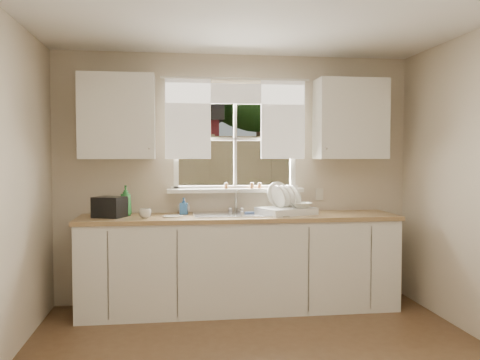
{
  "coord_description": "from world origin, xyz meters",
  "views": [
    {
      "loc": [
        -0.64,
        -3.12,
        1.47
      ],
      "look_at": [
        0.0,
        1.65,
        1.25
      ],
      "focal_mm": 38.0,
      "sensor_mm": 36.0,
      "label": 1
    }
  ],
  "objects": [
    {
      "name": "sill_jars",
      "position": [
        0.1,
        1.94,
        1.18
      ],
      "size": [
        0.38,
        0.04,
        0.06
      ],
      "color": "brown",
      "rests_on": "window"
    },
    {
      "name": "soap_bottle_a",
      "position": [
        -1.08,
        1.77,
        1.06
      ],
      "size": [
        0.13,
        0.13,
        0.29
      ],
      "primitive_type": "imported",
      "rotation": [
        0.0,
        0.0,
        0.2
      ],
      "color": "#2A8239",
      "rests_on": "countertop"
    },
    {
      "name": "backyard",
      "position": [
        0.58,
        8.42,
        3.46
      ],
      "size": [
        20.0,
        10.0,
        6.13
      ],
      "color": "#335421",
      "rests_on": "ground"
    },
    {
      "name": "soap_bottle_b",
      "position": [
        -0.53,
        1.83,
        0.99
      ],
      "size": [
        0.08,
        0.09,
        0.16
      ],
      "primitive_type": "imported",
      "rotation": [
        0.0,
        0.0,
        -0.16
      ],
      "color": "#316BBA",
      "rests_on": "countertop"
    },
    {
      "name": "cup",
      "position": [
        -0.89,
        1.56,
        0.95
      ],
      "size": [
        0.14,
        0.14,
        0.09
      ],
      "primitive_type": "imported",
      "rotation": [
        0.0,
        0.0,
        0.28
      ],
      "color": "silver",
      "rests_on": "countertop"
    },
    {
      "name": "soap_bottle_c",
      "position": [
        -0.53,
        1.89,
        0.99
      ],
      "size": [
        0.14,
        0.14,
        0.16
      ],
      "primitive_type": "imported",
      "rotation": [
        0.0,
        0.0,
        0.14
      ],
      "color": "beige",
      "rests_on": "countertop"
    },
    {
      "name": "wall_outlet",
      "position": [
        0.88,
        1.99,
        1.08
      ],
      "size": [
        0.08,
        0.01,
        0.12
      ],
      "primitive_type": "cube",
      "color": "beige",
      "rests_on": "room_walls"
    },
    {
      "name": "bowl",
      "position": [
        0.6,
        1.65,
        1.0
      ],
      "size": [
        0.21,
        0.21,
        0.05
      ],
      "primitive_type": "imported",
      "rotation": [
        0.0,
        0.0,
        -0.04
      ],
      "color": "white",
      "rests_on": "dish_rack"
    },
    {
      "name": "black_appliance",
      "position": [
        -1.22,
        1.68,
        1.01
      ],
      "size": [
        0.33,
        0.31,
        0.19
      ],
      "primitive_type": "cube",
      "rotation": [
        0.0,
        0.0,
        -0.4
      ],
      "color": "black",
      "rests_on": "countertop"
    },
    {
      "name": "window",
      "position": [
        0.0,
        2.0,
        1.49
      ],
      "size": [
        1.38,
        0.16,
        1.06
      ],
      "color": "white",
      "rests_on": "room_walls"
    },
    {
      "name": "base_cabinets",
      "position": [
        0.0,
        1.68,
        0.43
      ],
      "size": [
        3.0,
        0.62,
        0.87
      ],
      "primitive_type": "cube",
      "color": "white",
      "rests_on": "ground"
    },
    {
      "name": "saucer",
      "position": [
        -0.64,
        1.62,
        0.92
      ],
      "size": [
        0.18,
        0.18,
        0.01
      ],
      "primitive_type": "cylinder",
      "color": "silver",
      "rests_on": "countertop"
    },
    {
      "name": "countertop",
      "position": [
        0.0,
        1.68,
        0.89
      ],
      "size": [
        3.04,
        0.65,
        0.04
      ],
      "primitive_type": "cube",
      "color": "#A48152",
      "rests_on": "base_cabinets"
    },
    {
      "name": "upper_cabinet_right",
      "position": [
        1.15,
        1.82,
        1.85
      ],
      "size": [
        0.7,
        0.33,
        0.8
      ],
      "primitive_type": "cube",
      "color": "white",
      "rests_on": "room_walls"
    },
    {
      "name": "sink",
      "position": [
        0.0,
        1.71,
        0.84
      ],
      "size": [
        0.88,
        0.52,
        0.4
      ],
      "color": "#B7B7BC",
      "rests_on": "countertop"
    },
    {
      "name": "upper_cabinet_left",
      "position": [
        -1.15,
        1.82,
        1.85
      ],
      "size": [
        0.7,
        0.33,
        0.8
      ],
      "primitive_type": "cube",
      "color": "white",
      "rests_on": "room_walls"
    },
    {
      "name": "dish_rack",
      "position": [
        0.46,
        1.7,
        0.98
      ],
      "size": [
        0.61,
        0.54,
        0.31
      ],
      "color": "white",
      "rests_on": "countertop"
    },
    {
      "name": "room_walls",
      "position": [
        0.0,
        -0.07,
        1.24
      ],
      "size": [
        3.62,
        4.02,
        2.5
      ],
      "color": "beige",
      "rests_on": "ground"
    },
    {
      "name": "curtains",
      "position": [
        0.0,
        1.95,
        1.93
      ],
      "size": [
        1.5,
        0.03,
        0.81
      ],
      "color": "white",
      "rests_on": "room_walls"
    }
  ]
}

